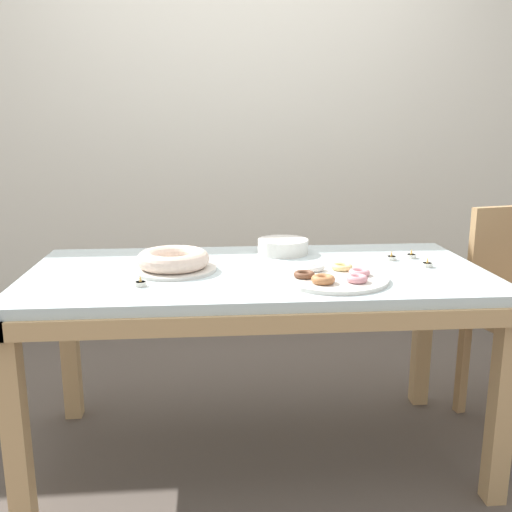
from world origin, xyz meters
TOP-DOWN VIEW (x-y plane):
  - ground_plane at (0.00, 0.00)m, footprint 12.00×12.00m
  - wall_back at (0.00, 1.45)m, footprint 8.00×0.10m
  - dining_table at (0.00, 0.00)m, footprint 1.72×0.85m
  - cake_chocolate_round at (-0.31, 0.01)m, footprint 0.32×0.32m
  - pastry_platter at (0.25, -0.17)m, footprint 0.38×0.38m
  - plate_stack at (0.13, 0.26)m, footprint 0.21×0.21m
  - tealight_near_front at (0.63, 0.13)m, footprint 0.04×0.04m
  - tealight_centre at (-0.25, 0.27)m, footprint 0.04×0.04m
  - tealight_left_edge at (-0.41, -0.20)m, footprint 0.04×0.04m
  - tealight_near_cakes at (0.54, 0.10)m, footprint 0.04×0.04m
  - tealight_right_edge at (0.64, -0.02)m, footprint 0.04×0.04m

SIDE VIEW (x-z plane):
  - ground_plane at x=0.00m, z-range 0.00..0.00m
  - dining_table at x=0.00m, z-range 0.29..1.05m
  - tealight_near_front at x=0.63m, z-range 0.75..0.79m
  - tealight_centre at x=-0.25m, z-range 0.75..0.79m
  - tealight_left_edge at x=-0.41m, z-range 0.75..0.79m
  - tealight_near_cakes at x=0.54m, z-range 0.75..0.79m
  - tealight_right_edge at x=0.64m, z-range 0.75..0.79m
  - pastry_platter at x=0.25m, z-range 0.75..0.79m
  - plate_stack at x=0.13m, z-range 0.76..0.82m
  - cake_chocolate_round at x=-0.31m, z-range 0.76..0.83m
  - wall_back at x=0.00m, z-range 0.00..2.60m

